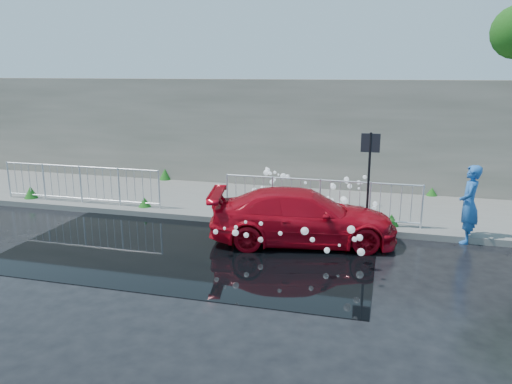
% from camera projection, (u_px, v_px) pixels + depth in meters
% --- Properties ---
extents(ground, '(90.00, 90.00, 0.00)m').
position_uv_depth(ground, '(156.00, 261.00, 10.56)').
color(ground, black).
rests_on(ground, ground).
extents(pavement, '(30.00, 4.00, 0.15)m').
position_uv_depth(pavement, '(229.00, 200.00, 15.23)').
color(pavement, '#63625E').
rests_on(pavement, ground).
extents(curb, '(30.00, 0.25, 0.16)m').
position_uv_depth(curb, '(206.00, 218.00, 13.35)').
color(curb, '#63625E').
rests_on(curb, ground).
extents(retaining_wall, '(30.00, 0.60, 3.50)m').
position_uv_depth(retaining_wall, '(248.00, 132.00, 16.86)').
color(retaining_wall, '#656255').
rests_on(retaining_wall, pavement).
extents(puddle, '(8.00, 5.00, 0.01)m').
position_uv_depth(puddle, '(195.00, 247.00, 11.37)').
color(puddle, black).
rests_on(puddle, ground).
extents(sign_post, '(0.45, 0.06, 2.50)m').
position_uv_depth(sign_post, '(369.00, 165.00, 11.99)').
color(sign_post, black).
rests_on(sign_post, ground).
extents(railing_left, '(5.05, 0.05, 1.10)m').
position_uv_depth(railing_left, '(81.00, 183.00, 14.54)').
color(railing_left, silver).
rests_on(railing_left, pavement).
extents(railing_right, '(5.05, 0.05, 1.10)m').
position_uv_depth(railing_right, '(320.00, 199.00, 12.77)').
color(railing_right, silver).
rests_on(railing_right, pavement).
extents(weeds, '(12.17, 3.93, 0.39)m').
position_uv_depth(weeds, '(207.00, 195.00, 14.87)').
color(weeds, '#194D14').
rests_on(weeds, pavement).
extents(water_spray, '(3.46, 5.45, 1.03)m').
position_uv_depth(water_spray, '(306.00, 200.00, 12.74)').
color(water_spray, white).
rests_on(water_spray, ground).
extents(red_car, '(4.57, 2.58, 1.25)m').
position_uv_depth(red_car, '(303.00, 217.00, 11.58)').
color(red_car, '#AA0615').
rests_on(red_car, ground).
extents(person, '(0.57, 0.75, 1.84)m').
position_uv_depth(person, '(469.00, 204.00, 11.51)').
color(person, '#235FB2').
rests_on(person, ground).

